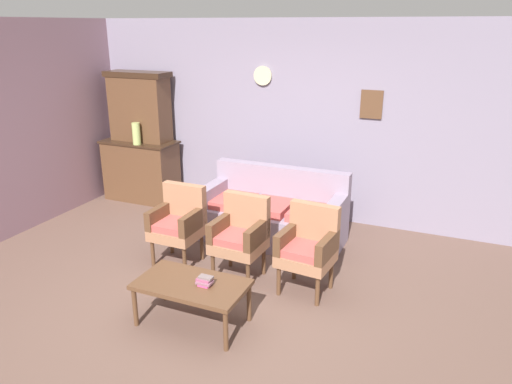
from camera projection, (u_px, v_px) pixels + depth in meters
name	position (u px, v px, depth m)	size (l,w,h in m)	color
ground_plane	(218.00, 303.00, 4.81)	(7.68, 7.68, 0.00)	brown
wall_back_with_decor	(304.00, 122.00, 6.65)	(6.40, 0.09, 2.70)	gray
side_cabinet	(141.00, 170.00, 7.54)	(1.16, 0.55, 0.93)	brown
cabinet_upper_hutch	(140.00, 106.00, 7.29)	(0.99, 0.38, 1.03)	brown
vase_on_cabinet	(136.00, 134.00, 7.14)	(0.12, 0.12, 0.32)	#AEC16C
floral_couch	(273.00, 215.00, 6.15)	(1.80, 0.81, 0.90)	gray
armchair_by_doorway	(179.00, 221.00, 5.51)	(0.53, 0.50, 0.90)	#9E6B4C
armchair_near_couch_end	(240.00, 234.00, 5.18)	(0.54, 0.52, 0.90)	#9E6B4C
armchair_near_cabinet	(308.00, 246.00, 4.91)	(0.56, 0.54, 0.90)	#9E6B4C
coffee_table	(192.00, 287.00, 4.38)	(1.00, 0.56, 0.42)	brown
book_stack_on_table	(205.00, 281.00, 4.31)	(0.14, 0.11, 0.08)	#DF4687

